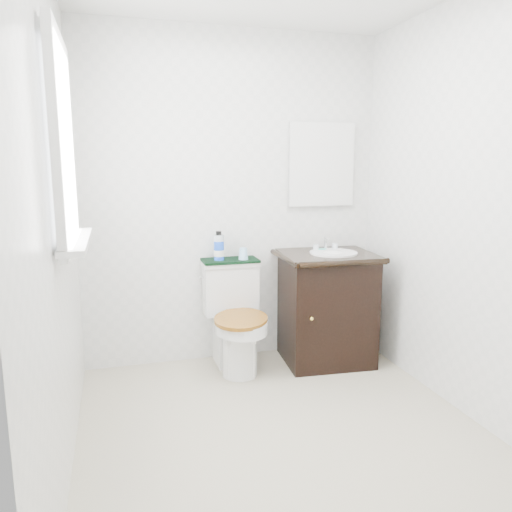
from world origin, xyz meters
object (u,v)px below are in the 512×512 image
trash_bin (240,356)px  mouthwash_bottle (219,247)px  toilet (234,323)px  cup (243,254)px  vanity (327,305)px

trash_bin → mouthwash_bottle: size_ratio=1.38×
toilet → cup: size_ratio=8.96×
mouthwash_bottle → cup: size_ratio=2.46×
toilet → trash_bin: (0.00, -0.17, -0.19)m
vanity → trash_bin: (-0.69, -0.10, -0.28)m
vanity → cup: size_ratio=10.85×
toilet → mouthwash_bottle: mouthwash_bottle is taller
toilet → mouthwash_bottle: size_ratio=3.64×
vanity → mouthwash_bottle: mouthwash_bottle is taller
trash_bin → cup: 0.72m
mouthwash_bottle → cup: mouthwash_bottle is taller
toilet → trash_bin: toilet is taller
trash_bin → vanity: bearing=8.6°
trash_bin → mouthwash_bottle: bearing=106.3°
trash_bin → cup: bearing=70.6°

